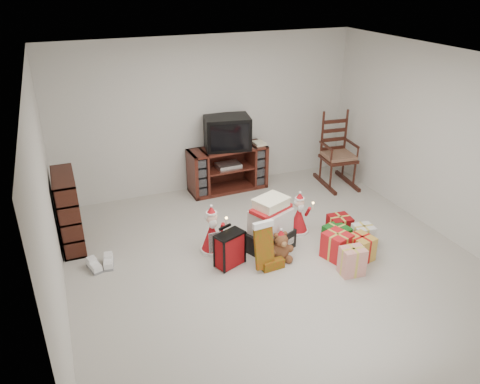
{
  "coord_description": "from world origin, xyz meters",
  "views": [
    {
      "loc": [
        -2.27,
        -4.51,
        3.38
      ],
      "look_at": [
        -0.21,
        0.6,
        0.75
      ],
      "focal_mm": 35.0,
      "sensor_mm": 36.0,
      "label": 1
    }
  ],
  "objects_px": {
    "santa_figurine": "(299,217)",
    "crt_television": "(227,132)",
    "mrs_claus_figurine": "(212,234)",
    "gift_cluster": "(348,242)",
    "sneaker_pair": "(101,264)",
    "rocking_chair": "(336,159)",
    "bookshelf": "(69,212)",
    "gift_pile": "(270,228)",
    "tv_stand": "(228,169)",
    "teddy_bear": "(280,248)",
    "red_suitcase": "(230,249)"
  },
  "relations": [
    {
      "from": "rocking_chair",
      "to": "santa_figurine",
      "type": "bearing_deg",
      "value": -132.01
    },
    {
      "from": "red_suitcase",
      "to": "sneaker_pair",
      "type": "bearing_deg",
      "value": 138.24
    },
    {
      "from": "rocking_chair",
      "to": "red_suitcase",
      "type": "height_order",
      "value": "rocking_chair"
    },
    {
      "from": "gift_pile",
      "to": "crt_television",
      "type": "bearing_deg",
      "value": 63.08
    },
    {
      "from": "gift_pile",
      "to": "teddy_bear",
      "type": "relative_size",
      "value": 1.86
    },
    {
      "from": "teddy_bear",
      "to": "santa_figurine",
      "type": "xyz_separation_m",
      "value": [
        0.55,
        0.53,
        0.06
      ]
    },
    {
      "from": "tv_stand",
      "to": "teddy_bear",
      "type": "relative_size",
      "value": 3.31
    },
    {
      "from": "mrs_claus_figurine",
      "to": "crt_television",
      "type": "xyz_separation_m",
      "value": [
        0.87,
        1.73,
        0.75
      ]
    },
    {
      "from": "santa_figurine",
      "to": "crt_television",
      "type": "xyz_separation_m",
      "value": [
        -0.42,
        1.72,
        0.77
      ]
    },
    {
      "from": "red_suitcase",
      "to": "mrs_claus_figurine",
      "type": "xyz_separation_m",
      "value": [
        -0.1,
        0.4,
        0.02
      ]
    },
    {
      "from": "rocking_chair",
      "to": "gift_cluster",
      "type": "relative_size",
      "value": 1.15
    },
    {
      "from": "tv_stand",
      "to": "gift_cluster",
      "type": "bearing_deg",
      "value": -74.12
    },
    {
      "from": "tv_stand",
      "to": "sneaker_pair",
      "type": "relative_size",
      "value": 3.73
    },
    {
      "from": "gift_pile",
      "to": "santa_figurine",
      "type": "bearing_deg",
      "value": 1.63
    },
    {
      "from": "tv_stand",
      "to": "rocking_chair",
      "type": "xyz_separation_m",
      "value": [
        1.82,
        -0.44,
        0.07
      ]
    },
    {
      "from": "bookshelf",
      "to": "sneaker_pair",
      "type": "xyz_separation_m",
      "value": [
        0.28,
        -0.71,
        -0.44
      ]
    },
    {
      "from": "santa_figurine",
      "to": "sneaker_pair",
      "type": "xyz_separation_m",
      "value": [
        -2.7,
        0.14,
        -0.19
      ]
    },
    {
      "from": "rocking_chair",
      "to": "tv_stand",
      "type": "bearing_deg",
      "value": 172.05
    },
    {
      "from": "rocking_chair",
      "to": "red_suitcase",
      "type": "relative_size",
      "value": 2.42
    },
    {
      "from": "red_suitcase",
      "to": "tv_stand",
      "type": "bearing_deg",
      "value": 48.24
    },
    {
      "from": "mrs_claus_figurine",
      "to": "gift_cluster",
      "type": "relative_size",
      "value": 0.59
    },
    {
      "from": "bookshelf",
      "to": "santa_figurine",
      "type": "xyz_separation_m",
      "value": [
        2.98,
        -0.85,
        -0.25
      ]
    },
    {
      "from": "gift_pile",
      "to": "teddy_bear",
      "type": "distance_m",
      "value": 0.31
    },
    {
      "from": "gift_pile",
      "to": "gift_cluster",
      "type": "bearing_deg",
      "value": -48.26
    },
    {
      "from": "red_suitcase",
      "to": "sneaker_pair",
      "type": "height_order",
      "value": "red_suitcase"
    },
    {
      "from": "bookshelf",
      "to": "gift_cluster",
      "type": "bearing_deg",
      "value": -24.82
    },
    {
      "from": "red_suitcase",
      "to": "teddy_bear",
      "type": "bearing_deg",
      "value": -32.49
    },
    {
      "from": "red_suitcase",
      "to": "rocking_chair",
      "type": "bearing_deg",
      "value": 11.23
    },
    {
      "from": "gift_pile",
      "to": "teddy_bear",
      "type": "xyz_separation_m",
      "value": [
        0.01,
        -0.28,
        -0.15
      ]
    },
    {
      "from": "teddy_bear",
      "to": "gift_cluster",
      "type": "height_order",
      "value": "teddy_bear"
    },
    {
      "from": "gift_pile",
      "to": "santa_figurine",
      "type": "xyz_separation_m",
      "value": [
        0.56,
        0.25,
        -0.08
      ]
    },
    {
      "from": "gift_cluster",
      "to": "gift_pile",
      "type": "bearing_deg",
      "value": 154.48
    },
    {
      "from": "santa_figurine",
      "to": "crt_television",
      "type": "distance_m",
      "value": 1.93
    },
    {
      "from": "red_suitcase",
      "to": "crt_television",
      "type": "xyz_separation_m",
      "value": [
        0.77,
        2.13,
        0.77
      ]
    },
    {
      "from": "rocking_chair",
      "to": "santa_figurine",
      "type": "xyz_separation_m",
      "value": [
        -1.4,
        -1.27,
        -0.2
      ]
    },
    {
      "from": "bookshelf",
      "to": "mrs_claus_figurine",
      "type": "bearing_deg",
      "value": -27.01
    },
    {
      "from": "gift_pile",
      "to": "gift_cluster",
      "type": "distance_m",
      "value": 1.04
    },
    {
      "from": "rocking_chair",
      "to": "mrs_claus_figurine",
      "type": "distance_m",
      "value": 2.99
    },
    {
      "from": "gift_pile",
      "to": "rocking_chair",
      "type": "bearing_deg",
      "value": 15.15
    },
    {
      "from": "teddy_bear",
      "to": "gift_cluster",
      "type": "bearing_deg",
      "value": -10.2
    },
    {
      "from": "bookshelf",
      "to": "crt_television",
      "type": "bearing_deg",
      "value": 18.67
    },
    {
      "from": "red_suitcase",
      "to": "mrs_claus_figurine",
      "type": "relative_size",
      "value": 0.8
    },
    {
      "from": "tv_stand",
      "to": "crt_television",
      "type": "distance_m",
      "value": 0.63
    },
    {
      "from": "sneaker_pair",
      "to": "crt_television",
      "type": "distance_m",
      "value": 2.94
    },
    {
      "from": "bookshelf",
      "to": "gift_pile",
      "type": "distance_m",
      "value": 2.67
    },
    {
      "from": "mrs_claus_figurine",
      "to": "rocking_chair",
      "type": "bearing_deg",
      "value": 25.55
    },
    {
      "from": "gift_pile",
      "to": "gift_cluster",
      "type": "height_order",
      "value": "gift_pile"
    },
    {
      "from": "teddy_bear",
      "to": "tv_stand",
      "type": "bearing_deg",
      "value": 86.53
    },
    {
      "from": "rocking_chair",
      "to": "bookshelf",
      "type": "bearing_deg",
      "value": -168.77
    },
    {
      "from": "tv_stand",
      "to": "gift_pile",
      "type": "height_order",
      "value": "tv_stand"
    }
  ]
}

